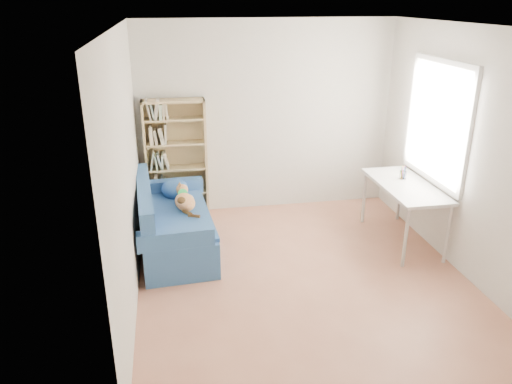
% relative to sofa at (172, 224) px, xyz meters
% --- Properties ---
extents(ground, '(4.00, 4.00, 0.00)m').
position_rel_sofa_xyz_m(ground, '(1.37, -0.91, -0.32)').
color(ground, '#AF6A4F').
rests_on(ground, ground).
extents(room_shell, '(3.54, 4.04, 2.62)m').
position_rel_sofa_xyz_m(room_shell, '(1.46, -0.88, 1.32)').
color(room_shell, silver).
rests_on(room_shell, ground).
extents(sofa, '(0.91, 1.74, 0.83)m').
position_rel_sofa_xyz_m(sofa, '(0.00, 0.00, 0.00)').
color(sofa, '#26518A').
rests_on(sofa, ground).
extents(bookshelf, '(0.81, 0.25, 1.62)m').
position_rel_sofa_xyz_m(bookshelf, '(0.11, 0.95, 0.43)').
color(bookshelf, tan).
rests_on(bookshelf, ground).
extents(desk, '(0.60, 1.32, 0.75)m').
position_rel_sofa_xyz_m(desk, '(2.79, -0.31, 0.36)').
color(desk, silver).
rests_on(desk, ground).
extents(pen_cup, '(0.09, 0.09, 0.16)m').
position_rel_sofa_xyz_m(pen_cup, '(2.84, -0.11, 0.49)').
color(pen_cup, white).
rests_on(pen_cup, desk).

